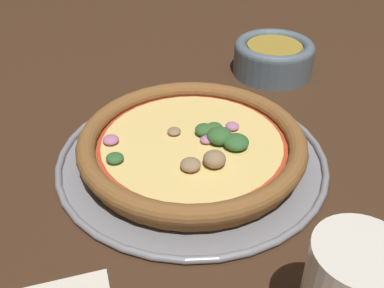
{
  "coord_description": "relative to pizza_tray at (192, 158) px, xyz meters",
  "views": [
    {
      "loc": [
        0.44,
        -0.16,
        0.36
      ],
      "look_at": [
        0.0,
        0.0,
        0.03
      ],
      "focal_mm": 42.0,
      "sensor_mm": 36.0,
      "label": 1
    }
  ],
  "objects": [
    {
      "name": "pizza",
      "position": [
        0.0,
        0.0,
        0.02
      ],
      "size": [
        0.29,
        0.29,
        0.04
      ],
      "color": "#A86B33",
      "rests_on": "pizza_tray"
    },
    {
      "name": "pizza_tray",
      "position": [
        0.0,
        0.0,
        0.0
      ],
      "size": [
        0.35,
        0.35,
        0.01
      ],
      "color": "gray",
      "rests_on": "ground_plane"
    },
    {
      "name": "bowl_near",
      "position": [
        -0.19,
        0.22,
        0.03
      ],
      "size": [
        0.14,
        0.14,
        0.06
      ],
      "color": "slate",
      "rests_on": "ground_plane"
    },
    {
      "name": "ground_plane",
      "position": [
        0.0,
        0.0,
        -0.0
      ],
      "size": [
        3.0,
        3.0,
        0.0
      ],
      "primitive_type": "plane",
      "color": "#3D2616"
    }
  ]
}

